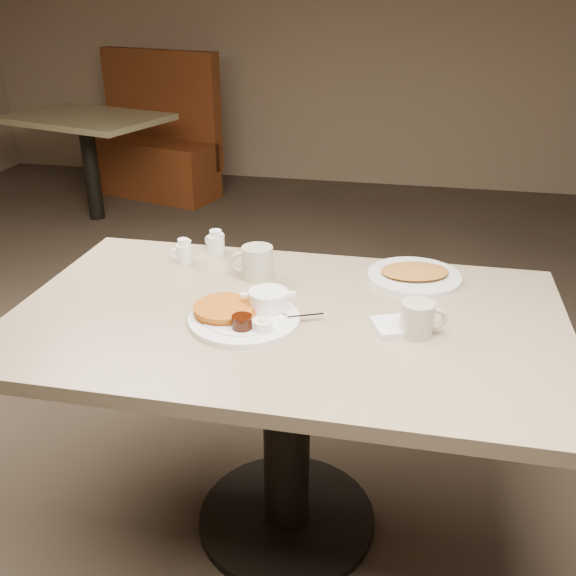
% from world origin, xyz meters
% --- Properties ---
extents(room, '(7.04, 8.04, 2.84)m').
position_xyz_m(room, '(0.00, 0.00, 1.40)').
color(room, '#4C3F33').
rests_on(room, ground).
extents(diner_table, '(1.50, 0.90, 0.75)m').
position_xyz_m(diner_table, '(0.00, 0.00, 0.58)').
color(diner_table, tan).
rests_on(diner_table, ground).
extents(main_plate, '(0.39, 0.37, 0.07)m').
position_xyz_m(main_plate, '(-0.10, -0.05, 0.77)').
color(main_plate, white).
rests_on(main_plate, diner_table).
extents(coffee_mug_near, '(0.13, 0.10, 0.09)m').
position_xyz_m(coffee_mug_near, '(0.35, -0.04, 0.80)').
color(coffee_mug_near, '#BEB4A0').
rests_on(coffee_mug_near, diner_table).
extents(napkin, '(0.16, 0.15, 0.02)m').
position_xyz_m(napkin, '(0.31, -0.02, 0.76)').
color(napkin, white).
rests_on(napkin, diner_table).
extents(coffee_mug_far, '(0.14, 0.11, 0.10)m').
position_xyz_m(coffee_mug_far, '(-0.14, 0.22, 0.80)').
color(coffee_mug_far, '#B9B7A0').
rests_on(coffee_mug_far, diner_table).
extents(creamer_left, '(0.07, 0.06, 0.08)m').
position_xyz_m(creamer_left, '(-0.40, 0.29, 0.79)').
color(creamer_left, white).
rests_on(creamer_left, diner_table).
extents(creamer_right, '(0.08, 0.06, 0.08)m').
position_xyz_m(creamer_right, '(-0.32, 0.39, 0.79)').
color(creamer_right, white).
rests_on(creamer_right, diner_table).
extents(hash_plate, '(0.35, 0.35, 0.04)m').
position_xyz_m(hash_plate, '(0.33, 0.31, 0.76)').
color(hash_plate, silver).
rests_on(hash_plate, diner_table).
extents(booth_back_left, '(1.39, 1.52, 1.12)m').
position_xyz_m(booth_back_left, '(-1.82, 3.27, 0.41)').
color(booth_back_left, brown).
rests_on(booth_back_left, ground).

